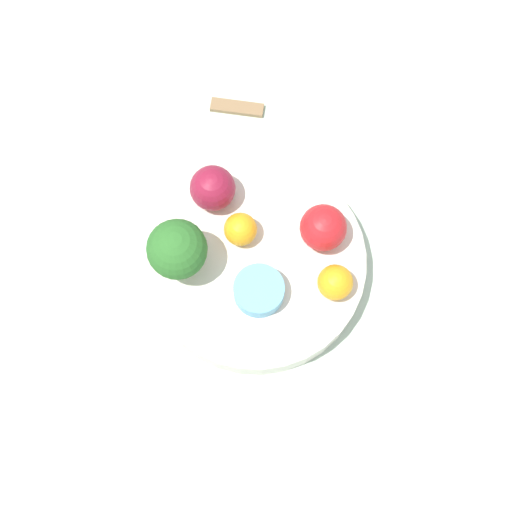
# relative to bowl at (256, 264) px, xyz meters

# --- Properties ---
(ground_plane) EXTENTS (6.00, 6.00, 0.00)m
(ground_plane) POSITION_rel_bowl_xyz_m (0.00, 0.00, -0.04)
(ground_plane) COLOR gray
(table_surface) EXTENTS (1.20, 1.20, 0.02)m
(table_surface) POSITION_rel_bowl_xyz_m (0.00, 0.00, -0.03)
(table_surface) COLOR #B2C6B2
(table_surface) RESTS_ON ground_plane
(bowl) EXTENTS (0.23, 0.23, 0.04)m
(bowl) POSITION_rel_bowl_xyz_m (0.00, 0.00, 0.00)
(bowl) COLOR silver
(bowl) RESTS_ON table_surface
(broccoli) EXTENTS (0.06, 0.06, 0.07)m
(broccoli) POSITION_rel_bowl_xyz_m (0.05, 0.05, 0.06)
(broccoli) COLOR #99C17A
(broccoli) RESTS_ON bowl
(apple_red) EXTENTS (0.05, 0.05, 0.05)m
(apple_red) POSITION_rel_bowl_xyz_m (-0.03, -0.06, 0.04)
(apple_red) COLOR red
(apple_red) RESTS_ON bowl
(apple_green) EXTENTS (0.05, 0.05, 0.05)m
(apple_green) POSITION_rel_bowl_xyz_m (0.08, -0.02, 0.04)
(apple_green) COLOR maroon
(apple_green) RESTS_ON bowl
(orange_front) EXTENTS (0.03, 0.03, 0.03)m
(orange_front) POSITION_rel_bowl_xyz_m (0.03, -0.01, 0.04)
(orange_front) COLOR orange
(orange_front) RESTS_ON bowl
(orange_back) EXTENTS (0.04, 0.04, 0.04)m
(orange_back) POSITION_rel_bowl_xyz_m (-0.08, -0.03, 0.04)
(orange_back) COLOR orange
(orange_back) RESTS_ON bowl
(small_cup) EXTENTS (0.05, 0.05, 0.02)m
(small_cup) POSITION_rel_bowl_xyz_m (-0.03, 0.03, 0.03)
(small_cup) COLOR #66B2DB
(small_cup) RESTS_ON bowl
(spoon) EXTENTS (0.06, 0.05, 0.01)m
(spoon) POSITION_rel_bowl_xyz_m (0.15, -0.13, -0.02)
(spoon) COLOR olive
(spoon) RESTS_ON table_surface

